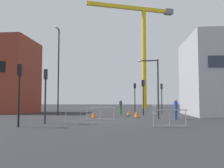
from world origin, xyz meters
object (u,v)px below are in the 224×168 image
traffic_light_far (46,87)px  pedestrian_walking (121,106)px  traffic_light_median (143,91)px  traffic_cone_on_verge (128,113)px  traffic_light_island (135,93)px  construction_crane (142,39)px  streetlamp_short (155,82)px  traffic_light_corner (19,85)px  traffic_light_crosswalk (162,93)px  traffic_cone_orange (94,115)px  pedestrian_waiting (176,108)px  streetlamp_tall (58,66)px  traffic_cone_striped (137,115)px

traffic_light_far → pedestrian_walking: bearing=66.3°
traffic_light_median → traffic_cone_on_verge: (-1.61, -0.07, -2.37)m
traffic_light_island → traffic_cone_on_verge: (-0.82, -7.36, -2.46)m
construction_crane → streetlamp_short: construction_crane is taller
traffic_light_island → pedestrian_walking: size_ratio=2.29×
traffic_light_island → pedestrian_walking: 6.76m
traffic_light_far → pedestrian_walking: (4.79, 10.93, -1.55)m
traffic_light_corner → traffic_light_island: bearing=69.2°
traffic_light_island → traffic_light_far: (-6.50, -17.26, -0.11)m
traffic_light_crosswalk → traffic_cone_orange: bearing=-127.2°
traffic_light_crosswalk → pedestrian_waiting: size_ratio=2.21×
streetlamp_short → pedestrian_waiting: (1.72, -0.54, -2.26)m
streetlamp_tall → traffic_light_corner: size_ratio=2.46×
streetlamp_tall → traffic_cone_on_verge: 9.23m
traffic_light_median → traffic_light_island: bearing=96.2°
pedestrian_walking → pedestrian_waiting: bearing=-51.4°
traffic_light_island → traffic_light_corner: 20.77m
pedestrian_waiting → traffic_light_crosswalk: bearing=89.2°
construction_crane → traffic_cone_striped: (-1.73, -26.84, -14.11)m
construction_crane → traffic_cone_orange: construction_crane is taller
traffic_light_median → pedestrian_walking: 3.10m
traffic_cone_striped → traffic_cone_orange: 4.04m
traffic_light_crosswalk → traffic_cone_striped: 9.84m
traffic_light_far → traffic_cone_on_verge: bearing=60.2°
traffic_light_island → traffic_cone_orange: bearing=-109.0°
pedestrian_walking → streetlamp_tall: bearing=-166.1°
traffic_light_crosswalk → pedestrian_walking: (-5.16, -4.55, -1.54)m
traffic_light_corner → pedestrian_walking: size_ratio=2.22×
pedestrian_walking → construction_crane: bearing=81.3°
streetlamp_tall → traffic_light_crosswalk: (11.90, 6.22, -2.82)m
construction_crane → traffic_cone_on_verge: bearing=-96.2°
traffic_light_island → traffic_cone_striped: (-0.02, -10.71, -2.39)m
streetlamp_tall → traffic_light_island: 11.95m
traffic_light_median → traffic_light_corner: traffic_light_corner is taller
pedestrian_waiting → traffic_cone_on_verge: 6.70m
construction_crane → traffic_light_median: bearing=-92.3°
streetlamp_tall → traffic_light_crosswalk: bearing=27.6°
construction_crane → traffic_light_corner: bearing=-104.3°
streetlamp_tall → traffic_light_median: bearing=4.4°
traffic_light_median → pedestrian_waiting: traffic_light_median is taller
streetlamp_short → traffic_cone_striped: size_ratio=8.53×
traffic_light_island → traffic_light_corner: bearing=-110.8°
traffic_light_crosswalk → pedestrian_waiting: bearing=-90.8°
construction_crane → traffic_light_median: construction_crane is taller
traffic_cone_striped → streetlamp_tall: bearing=162.2°
traffic_light_crosswalk → traffic_light_far: 18.40m
traffic_light_island → traffic_light_crosswalk: bearing=-27.3°
construction_crane → traffic_cone_striped: size_ratio=34.24×
traffic_light_median → traffic_light_corner: 14.62m
construction_crane → traffic_light_far: 36.36m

